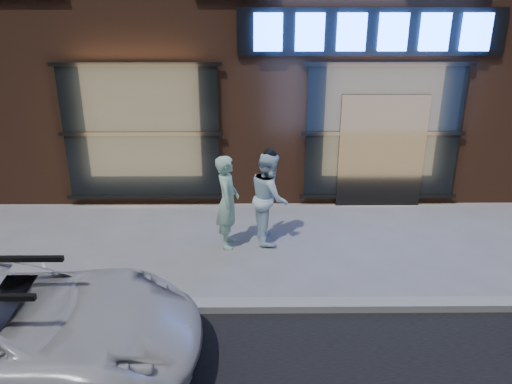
% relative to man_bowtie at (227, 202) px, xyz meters
% --- Properties ---
extents(ground, '(90.00, 90.00, 0.00)m').
position_rel_man_bowtie_xyz_m(ground, '(3.15, -2.03, -0.85)').
color(ground, slate).
rests_on(ground, ground).
extents(curb, '(60.00, 0.25, 0.12)m').
position_rel_man_bowtie_xyz_m(curb, '(3.15, -2.03, -0.79)').
color(curb, gray).
rests_on(curb, ground).
extents(man_bowtie, '(0.42, 0.63, 1.70)m').
position_rel_man_bowtie_xyz_m(man_bowtie, '(0.00, 0.00, 0.00)').
color(man_bowtie, '#A6DBC3').
rests_on(man_bowtie, ground).
extents(man_cap, '(0.72, 0.88, 1.69)m').
position_rel_man_bowtie_xyz_m(man_cap, '(0.75, 0.22, -0.00)').
color(man_cap, white).
rests_on(man_cap, ground).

